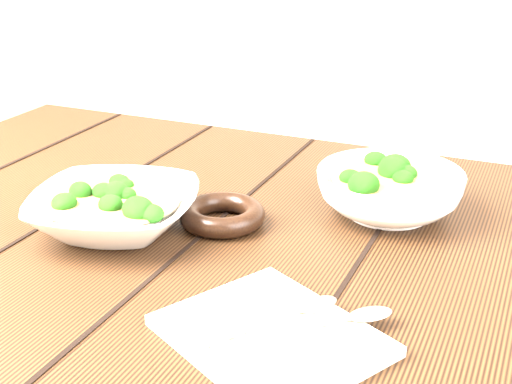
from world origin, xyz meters
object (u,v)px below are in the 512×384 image
Objects in this scene: table at (226,312)px; trivet at (222,215)px; soup_bowl_front at (115,209)px; soup_bowl_back at (389,191)px; napkin at (271,335)px.

trivet is (-0.01, 0.02, 0.13)m from table.
soup_bowl_front is at bearing -149.91° from trivet.
soup_bowl_back is at bearing 31.45° from soup_bowl_front.
soup_bowl_front is 1.04× the size of soup_bowl_back.
napkin is at bearing -95.14° from soup_bowl_back.
table is 6.13× the size of napkin.
soup_bowl_back is 0.22m from trivet.
trivet is at bearing 123.49° from table.
table is at bearing 154.14° from napkin.
trivet is at bearing 153.96° from napkin.
soup_bowl_back is at bearing 37.23° from table.
table is 0.28m from napkin.
soup_bowl_back is 1.26× the size of napkin.
trivet is at bearing 30.09° from soup_bowl_front.
table is at bearing -142.77° from soup_bowl_back.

